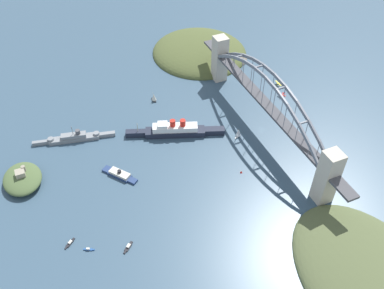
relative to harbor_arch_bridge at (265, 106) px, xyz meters
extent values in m
plane|color=#385166|center=(0.00, 0.00, -30.61)|extent=(1400.00, 1400.00, 0.00)
cube|color=beige|center=(-99.95, 0.00, -3.38)|extent=(14.55, 14.56, 54.47)
cube|color=beige|center=(99.95, 0.00, -3.38)|extent=(14.55, 14.56, 54.47)
cube|color=#47474C|center=(0.00, 0.00, 2.80)|extent=(185.34, 11.23, 2.40)
cube|color=#47474C|center=(-119.22, 0.00, 2.80)|extent=(24.00, 11.23, 2.40)
cube|color=#47474C|center=(119.22, 0.00, 2.80)|extent=(24.00, 11.23, 2.40)
cube|color=slate|center=(-86.68, -5.05, 8.60)|extent=(20.91, 1.80, 14.35)
cube|color=slate|center=(-67.42, -5.05, 18.92)|extent=(20.62, 1.80, 11.93)
cube|color=slate|center=(-48.16, -5.05, 26.66)|extent=(20.28, 1.80, 9.48)
cube|color=slate|center=(-28.89, -5.05, 31.82)|extent=(19.89, 1.80, 7.01)
cube|color=slate|center=(-9.63, -5.05, 34.39)|extent=(19.48, 1.80, 4.48)
cube|color=slate|center=(9.63, -5.05, 34.39)|extent=(19.48, 1.80, 4.48)
cube|color=slate|center=(28.89, -5.05, 31.82)|extent=(19.89, 1.80, 7.01)
cube|color=slate|center=(48.16, -5.05, 26.66)|extent=(20.28, 1.80, 9.48)
cube|color=slate|center=(67.42, -5.05, 18.92)|extent=(20.62, 1.80, 11.93)
cube|color=slate|center=(86.68, -5.05, 8.60)|extent=(20.91, 1.80, 14.35)
cube|color=slate|center=(-86.68, 5.05, 8.60)|extent=(20.91, 1.80, 14.35)
cube|color=slate|center=(-67.42, 5.05, 18.92)|extent=(20.62, 1.80, 11.93)
cube|color=slate|center=(-48.16, 5.05, 26.66)|extent=(20.28, 1.80, 9.48)
cube|color=slate|center=(-28.89, 5.05, 31.82)|extent=(19.89, 1.80, 7.01)
cube|color=slate|center=(-9.63, 5.05, 34.39)|extent=(19.48, 1.80, 4.48)
cube|color=slate|center=(9.63, 5.05, 34.39)|extent=(19.48, 1.80, 4.48)
cube|color=slate|center=(28.89, 5.05, 31.82)|extent=(19.89, 1.80, 7.01)
cube|color=slate|center=(48.16, 5.05, 26.66)|extent=(20.28, 1.80, 9.48)
cube|color=slate|center=(67.42, 5.05, 18.92)|extent=(20.62, 1.80, 11.93)
cube|color=slate|center=(86.68, 5.05, 8.60)|extent=(20.91, 1.80, 14.35)
cube|color=slate|center=(-96.31, 0.00, 2.80)|extent=(1.40, 10.11, 1.40)
cube|color=slate|center=(-57.79, 0.00, 23.43)|extent=(1.40, 10.11, 1.40)
cube|color=slate|center=(-19.26, 0.00, 33.75)|extent=(1.40, 10.11, 1.40)
cube|color=slate|center=(19.26, 0.00, 33.75)|extent=(1.40, 10.11, 1.40)
cube|color=slate|center=(57.79, 0.00, 23.43)|extent=(1.40, 10.11, 1.40)
cube|color=slate|center=(96.31, 0.00, 2.80)|extent=(1.40, 10.11, 1.40)
cylinder|color=slate|center=(-77.05, -5.05, 9.20)|extent=(0.56, 0.56, 10.41)
cylinder|color=slate|center=(-77.05, 5.05, 9.20)|extent=(0.56, 0.56, 10.41)
cylinder|color=slate|center=(-57.79, -5.05, 13.72)|extent=(0.56, 0.56, 19.43)
cylinder|color=slate|center=(-57.79, 5.05, 13.72)|extent=(0.56, 0.56, 19.43)
cylinder|color=slate|center=(-38.52, -5.05, 16.94)|extent=(0.56, 0.56, 25.88)
cylinder|color=slate|center=(-38.52, 5.05, 16.94)|extent=(0.56, 0.56, 25.88)
cylinder|color=slate|center=(-19.26, -5.05, 18.87)|extent=(0.56, 0.56, 29.75)
cylinder|color=slate|center=(-19.26, 5.05, 18.87)|extent=(0.56, 0.56, 29.75)
cylinder|color=slate|center=(0.00, -5.05, 19.52)|extent=(0.56, 0.56, 31.04)
cylinder|color=slate|center=(0.00, 5.05, 19.52)|extent=(0.56, 0.56, 31.04)
cylinder|color=slate|center=(19.26, -5.05, 18.87)|extent=(0.56, 0.56, 29.75)
cylinder|color=slate|center=(19.26, 5.05, 18.87)|extent=(0.56, 0.56, 29.75)
cylinder|color=slate|center=(38.52, -5.05, 16.94)|extent=(0.56, 0.56, 25.88)
cylinder|color=slate|center=(38.52, 5.05, 16.94)|extent=(0.56, 0.56, 25.88)
cylinder|color=slate|center=(57.79, -5.05, 13.72)|extent=(0.56, 0.56, 19.43)
cylinder|color=slate|center=(57.79, 5.05, 13.72)|extent=(0.56, 0.56, 19.43)
cylinder|color=slate|center=(77.05, -5.05, 9.20)|extent=(0.56, 0.56, 10.41)
cylinder|color=slate|center=(77.05, 5.05, 9.20)|extent=(0.56, 0.56, 10.41)
ellipsoid|color=#515B38|center=(-184.83, 11.88, -30.61)|extent=(157.13, 104.35, 23.45)
ellipsoid|color=#4C562D|center=(161.94, -2.74, -30.61)|extent=(125.26, 120.20, 29.35)
ellipsoid|color=#756B5B|center=(133.75, -35.80, -30.61)|extent=(43.84, 36.06, 16.14)
cube|color=#1E2333|center=(28.32, 84.78, -27.53)|extent=(33.05, 60.49, 6.16)
cube|color=#1E2333|center=(42.61, 122.15, -27.53)|extent=(13.53, 21.12, 6.16)
cube|color=#1E2333|center=(14.02, 47.42, -27.53)|extent=(14.81, 21.61, 6.16)
cube|color=white|center=(28.32, 84.78, -21.61)|extent=(25.95, 45.81, 5.67)
cube|color=white|center=(32.74, 96.34, -17.18)|extent=(12.24, 12.58, 3.20)
cylinder|color=red|center=(29.12, 86.88, -15.40)|extent=(5.59, 5.59, 6.75)
cylinder|color=red|center=(25.50, 77.43, -15.40)|extent=(5.59, 5.59, 6.75)
cylinder|color=tan|center=(41.72, 119.81, -19.45)|extent=(0.50, 0.50, 10.00)
cube|color=gray|center=(61.06, 180.58, -28.60)|extent=(18.82, 49.40, 4.03)
cube|color=gray|center=(68.12, 212.29, -28.60)|extent=(7.23, 16.68, 4.03)
cube|color=gray|center=(54.01, 148.86, -28.60)|extent=(7.97, 16.85, 4.03)
cube|color=gray|center=(61.06, 180.58, -24.63)|extent=(11.88, 25.25, 3.90)
cylinder|color=gray|center=(65.92, 202.38, -25.48)|extent=(5.90, 5.90, 2.20)
cylinder|color=gray|center=(56.21, 158.77, -25.48)|extent=(5.90, 5.90, 2.20)
cylinder|color=gray|center=(61.06, 180.58, -17.68)|extent=(0.60, 0.60, 10.00)
cylinder|color=#4C4C51|center=(60.00, 175.82, -20.48)|extent=(4.64, 4.64, 4.40)
cube|color=navy|center=(-4.17, 152.75, -29.55)|extent=(22.56, 20.02, 2.12)
cube|color=navy|center=(-15.72, 144.04, -29.55)|extent=(9.44, 9.22, 2.12)
cube|color=navy|center=(7.37, 161.46, -29.55)|extent=(10.18, 10.19, 2.12)
cube|color=beige|center=(-4.17, 152.75, -27.22)|extent=(20.33, 17.88, 2.54)
cylinder|color=black|center=(-4.17, 152.75, -24.75)|extent=(3.48, 3.48, 2.40)
ellipsoid|color=#4C6038|center=(23.07, 234.84, -25.70)|extent=(42.42, 33.81, 9.83)
cube|color=#9E937F|center=(23.07, 234.84, -19.37)|extent=(8.00, 8.00, 6.75)
cylinder|color=gray|center=(27.57, 231.34, -19.03)|extent=(3.60, 3.60, 7.42)
cylinder|color=#B7B7B2|center=(37.51, -50.29, -30.16)|extent=(3.05, 5.17, 0.90)
cylinder|color=#B7B7B2|center=(40.77, -48.77, -30.16)|extent=(3.05, 5.17, 0.90)
cylinder|color=navy|center=(37.51, -50.29, -29.05)|extent=(0.14, 0.14, 1.34)
cylinder|color=navy|center=(40.77, -48.77, -29.05)|extent=(0.14, 0.14, 1.34)
ellipsoid|color=#B21E19|center=(39.14, -49.53, -27.67)|extent=(4.40, 7.27, 1.42)
cylinder|color=navy|center=(37.74, -46.53, -27.67)|extent=(1.56, 1.29, 1.34)
cube|color=#B21E19|center=(38.75, -48.70, -27.07)|extent=(9.86, 5.81, 0.20)
cube|color=#B21E19|center=(40.51, -52.47, -27.53)|extent=(3.94, 2.62, 0.12)
cube|color=navy|center=(40.51, -52.47, -26.21)|extent=(0.57, 1.05, 1.50)
cylinder|color=#B7B7B2|center=(57.92, -58.09, -30.16)|extent=(0.98, 5.17, 0.90)
cylinder|color=#B7B7B2|center=(61.05, -58.04, -30.16)|extent=(0.98, 5.17, 0.90)
cylinder|color=black|center=(57.92, -58.09, -29.14)|extent=(0.14, 0.14, 1.15)
cylinder|color=black|center=(61.05, -58.04, -29.14)|extent=(0.14, 0.14, 1.15)
ellipsoid|color=gold|center=(59.48, -58.06, -27.92)|extent=(1.41, 7.62, 1.30)
cylinder|color=black|center=(59.43, -54.64, -27.92)|extent=(1.24, 0.82, 1.23)
cube|color=gold|center=(59.47, -57.11, -27.37)|extent=(11.43, 1.87, 0.20)
cube|color=gold|center=(59.54, -61.41, -27.79)|extent=(4.35, 1.17, 0.12)
cube|color=black|center=(59.54, -61.41, -26.52)|extent=(0.14, 1.10, 1.50)
cube|color=black|center=(-58.46, 210.10, -30.16)|extent=(6.38, 6.94, 0.91)
cube|color=black|center=(-61.33, 213.59, -30.16)|extent=(2.57, 2.68, 0.91)
cube|color=black|center=(-55.58, 206.60, -30.16)|extent=(2.80, 2.87, 0.91)
cube|color=beige|center=(-57.92, 209.44, -29.18)|extent=(3.81, 3.98, 1.04)
cube|color=silver|center=(-0.14, 28.32, -30.20)|extent=(4.33, 5.67, 0.83)
cube|color=silver|center=(-1.85, 31.45, -30.20)|extent=(1.65, 2.00, 0.83)
cube|color=silver|center=(1.56, 25.18, -30.20)|extent=(1.81, 2.09, 0.83)
cylinder|color=tan|center=(-0.36, 28.71, -25.05)|extent=(0.16, 0.16, 9.47)
cone|color=white|center=(0.39, 27.34, -25.52)|extent=(6.65, 6.65, 7.58)
cube|color=black|center=(-80.54, 168.80, -30.13)|extent=(7.02, 7.33, 0.96)
cube|color=black|center=(-83.73, 172.35, -30.13)|extent=(2.82, 2.88, 0.96)
cube|color=black|center=(-77.34, 165.26, -30.13)|extent=(3.07, 3.10, 0.96)
cube|color=beige|center=(-79.94, 168.14, -28.98)|extent=(4.18, 4.27, 1.34)
cube|color=black|center=(90.64, 85.55, -30.08)|extent=(5.91, 3.49, 1.07)
cube|color=black|center=(94.32, 86.09, -30.08)|extent=(2.02, 1.48, 1.07)
cube|color=black|center=(86.97, 85.01, -30.08)|extent=(2.05, 1.72, 1.07)
cylinder|color=tan|center=(91.10, 85.62, -24.67)|extent=(0.16, 0.16, 9.74)
cone|color=silver|center=(89.50, 85.38, -25.16)|extent=(5.80, 5.80, 7.79)
cube|color=#234C8C|center=(-70.00, 197.33, -30.14)|extent=(4.09, 5.63, 0.95)
cube|color=#234C8C|center=(-71.61, 194.14, -30.14)|extent=(1.73, 2.06, 0.95)
cube|color=#234C8C|center=(-68.39, 200.51, -30.14)|extent=(1.91, 2.15, 0.95)
cube|color=beige|center=(-69.70, 197.92, -29.07)|extent=(2.55, 3.07, 1.18)
cone|color=red|center=(-45.41, 48.78, -29.51)|extent=(2.20, 2.20, 2.20)
sphere|color=#F2E566|center=(-45.41, 48.78, -28.11)|extent=(0.50, 0.50, 0.50)
camera|label=1|loc=(-268.13, 196.18, 254.06)|focal=39.11mm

